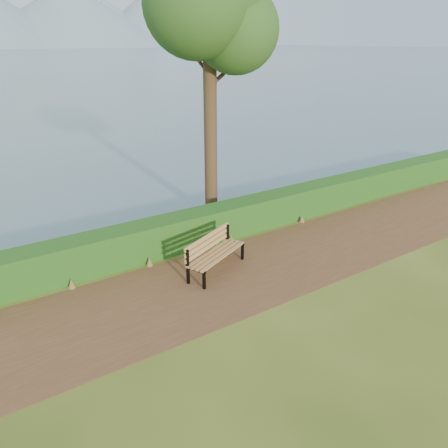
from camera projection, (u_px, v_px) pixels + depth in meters
ground at (225, 287)px, 10.91m from camera, size 140.00×140.00×0.00m
path at (218, 281)px, 11.14m from camera, size 40.00×3.40×0.01m
hedge at (175, 233)px, 12.71m from camera, size 32.00×0.85×1.00m
bench at (213, 251)px, 11.48m from camera, size 2.06×1.34×1.00m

